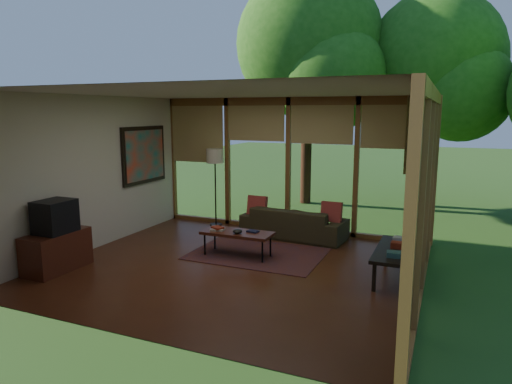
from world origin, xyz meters
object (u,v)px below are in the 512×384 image
at_px(media_cabinet, 57,251).
at_px(coffee_table, 237,234).
at_px(side_console, 397,252).
at_px(floor_lamp, 215,160).
at_px(television, 55,216).
at_px(sofa, 294,222).

distance_m(media_cabinet, coffee_table, 2.84).
bearing_deg(coffee_table, side_console, -1.42).
xyz_separation_m(media_cabinet, floor_lamp, (0.92, 3.47, 1.11)).
height_order(media_cabinet, television, television).
xyz_separation_m(floor_lamp, coffee_table, (1.35, -1.75, -1.01)).
bearing_deg(media_cabinet, coffee_table, 37.07).
xyz_separation_m(television, side_console, (4.85, 1.65, -0.44)).
height_order(sofa, media_cabinet, media_cabinet).
bearing_deg(sofa, media_cabinet, 54.22).
distance_m(sofa, media_cabinet, 4.24).
relative_size(sofa, coffee_table, 1.68).
bearing_deg(floor_lamp, television, -104.58).
bearing_deg(coffee_table, sofa, 71.41).
bearing_deg(television, coffee_table, 37.32).
distance_m(floor_lamp, coffee_table, 2.43).
bearing_deg(media_cabinet, side_console, 18.71).
relative_size(sofa, floor_lamp, 1.22).
xyz_separation_m(floor_lamp, side_console, (3.95, -1.82, -1.00)).
bearing_deg(floor_lamp, side_console, -24.71).
xyz_separation_m(sofa, side_console, (2.10, -1.56, 0.12)).
xyz_separation_m(media_cabinet, side_console, (4.87, 1.65, 0.11)).
height_order(floor_lamp, side_console, floor_lamp).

